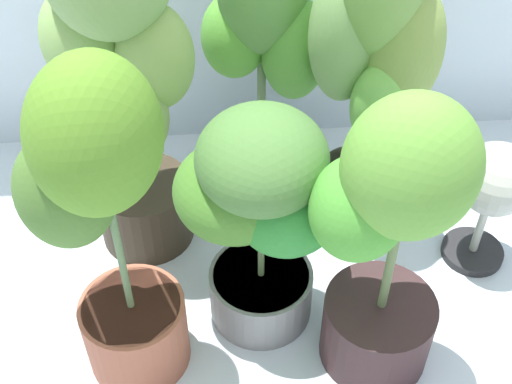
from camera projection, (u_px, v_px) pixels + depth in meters
name	position (u px, v px, depth m)	size (l,w,h in m)	color
ground_plane	(268.00, 329.00, 1.83)	(8.00, 8.00, 0.00)	silver
potted_plant_front_right	(387.00, 236.00, 1.47)	(0.39, 0.31, 0.81)	#352122
potted_plant_front_left	(104.00, 219.00, 1.42)	(0.38, 0.37, 0.91)	#99523B
potted_plant_back_center	(264.00, 47.00, 1.86)	(0.40, 0.28, 0.92)	slate
potted_plant_back_right	(375.00, 47.00, 1.70)	(0.35, 0.28, 1.07)	#26281A
potted_plant_center	(259.00, 206.00, 1.60)	(0.47, 0.42, 0.66)	slate
potted_plant_back_left	(122.00, 71.00, 1.66)	(0.43, 0.38, 1.02)	#342A1D
floor_fan	(494.00, 186.00, 1.82)	(0.28, 0.28, 0.41)	black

